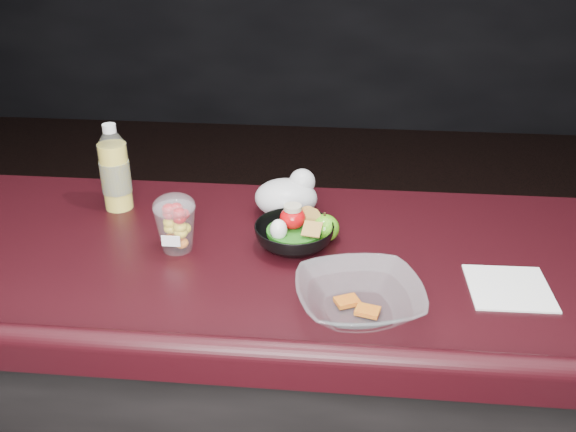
# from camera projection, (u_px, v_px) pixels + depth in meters

# --- Properties ---
(counter) EXTENTS (4.06, 0.71, 1.02)m
(counter) POSITION_uv_depth(u_px,v_px,m) (263.00, 424.00, 1.64)
(counter) COLOR black
(counter) RESTS_ON ground
(lemonade_bottle) EXTENTS (0.07, 0.07, 0.22)m
(lemonade_bottle) POSITION_uv_depth(u_px,v_px,m) (115.00, 174.00, 1.56)
(lemonade_bottle) COLOR yellow
(lemonade_bottle) RESTS_ON counter
(fruit_cup) EXTENTS (0.09, 0.09, 0.13)m
(fruit_cup) POSITION_uv_depth(u_px,v_px,m) (175.00, 222.00, 1.39)
(fruit_cup) COLOR white
(fruit_cup) RESTS_ON counter
(green_apple) EXTENTS (0.07, 0.07, 0.07)m
(green_apple) POSITION_uv_depth(u_px,v_px,m) (324.00, 228.00, 1.44)
(green_apple) COLOR #25880F
(green_apple) RESTS_ON counter
(plastic_bag) EXTENTS (0.15, 0.12, 0.11)m
(plastic_bag) POSITION_uv_depth(u_px,v_px,m) (288.00, 196.00, 1.55)
(plastic_bag) COLOR silver
(plastic_bag) RESTS_ON counter
(snack_bowl) EXTENTS (0.23, 0.23, 0.10)m
(snack_bowl) POSITION_uv_depth(u_px,v_px,m) (293.00, 234.00, 1.42)
(snack_bowl) COLOR black
(snack_bowl) RESTS_ON counter
(takeout_bowl) EXTENTS (0.28, 0.28, 0.06)m
(takeout_bowl) POSITION_uv_depth(u_px,v_px,m) (359.00, 298.00, 1.20)
(takeout_bowl) COLOR silver
(takeout_bowl) RESTS_ON counter
(paper_napkin) EXTENTS (0.16, 0.16, 0.00)m
(paper_napkin) POSITION_uv_depth(u_px,v_px,m) (509.00, 288.00, 1.28)
(paper_napkin) COLOR white
(paper_napkin) RESTS_ON counter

